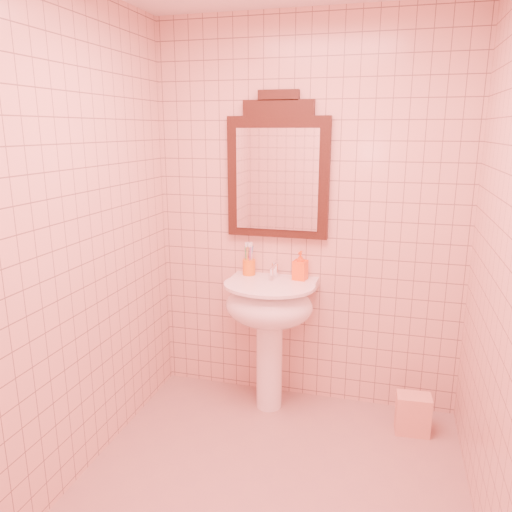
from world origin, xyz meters
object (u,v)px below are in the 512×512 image
(mirror, at_px, (278,171))
(towel, at_px, (413,414))
(soap_dispenser, at_px, (300,266))
(pedestal_sink, at_px, (269,314))
(toothbrush_cup, at_px, (249,267))

(mirror, distance_m, towel, 1.71)
(mirror, relative_size, towel, 3.70)
(soap_dispenser, bearing_deg, towel, -5.61)
(pedestal_sink, distance_m, towel, 1.07)
(pedestal_sink, height_order, soap_dispenser, soap_dispenser)
(pedestal_sink, relative_size, toothbrush_cup, 4.42)
(mirror, bearing_deg, toothbrush_cup, -165.12)
(toothbrush_cup, bearing_deg, mirror, 14.88)
(soap_dispenser, bearing_deg, toothbrush_cup, -174.08)
(pedestal_sink, xyz_separation_m, towel, (0.92, -0.05, -0.54))
(toothbrush_cup, xyz_separation_m, towel, (1.10, -0.21, -0.79))
(pedestal_sink, distance_m, mirror, 0.91)
(pedestal_sink, height_order, mirror, mirror)
(toothbrush_cup, relative_size, towel, 0.79)
(mirror, distance_m, soap_dispenser, 0.62)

